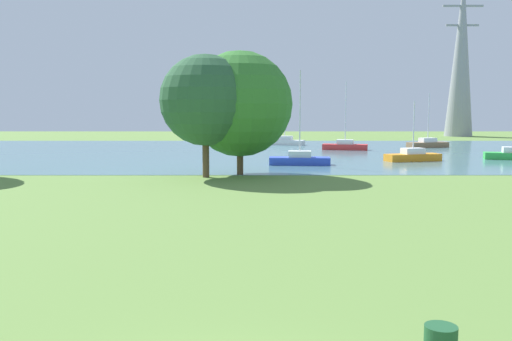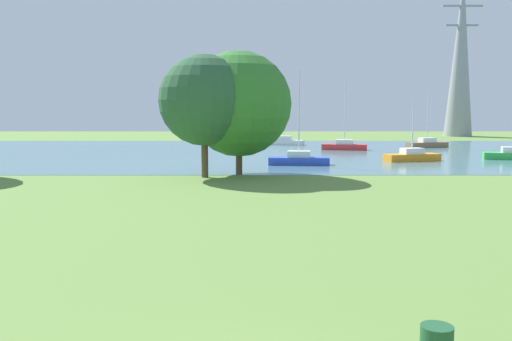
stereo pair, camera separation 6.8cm
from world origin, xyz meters
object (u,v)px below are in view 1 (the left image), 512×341
(sailboat_blue, at_px, (299,159))
(electricity_pylon, at_px, (461,55))
(sailboat_brown, at_px, (427,144))
(sailboat_orange, at_px, (413,156))
(tree_east_far, at_px, (205,100))
(sailboat_red, at_px, (345,146))
(sailboat_white, at_px, (285,141))
(tree_east_near, at_px, (240,104))

(sailboat_blue, bearing_deg, electricity_pylon, 57.69)
(sailboat_brown, distance_m, sailboat_orange, 17.73)
(sailboat_brown, bearing_deg, electricity_pylon, 63.80)
(sailboat_blue, xyz_separation_m, tree_east_far, (-6.75, -7.95, 4.54))
(sailboat_blue, distance_m, tree_east_far, 11.37)
(sailboat_orange, bearing_deg, electricity_pylon, 65.77)
(sailboat_red, height_order, electricity_pylon, electricity_pylon)
(sailboat_brown, bearing_deg, sailboat_red, -159.96)
(sailboat_orange, height_order, sailboat_white, sailboat_white)
(sailboat_brown, bearing_deg, sailboat_white, 164.44)
(electricity_pylon, bearing_deg, sailboat_blue, -122.31)
(sailboat_blue, bearing_deg, tree_east_near, -124.94)
(sailboat_brown, relative_size, tree_east_far, 0.78)
(sailboat_white, height_order, electricity_pylon, electricity_pylon)
(sailboat_red, relative_size, electricity_pylon, 0.29)
(sailboat_white, bearing_deg, electricity_pylon, 36.95)
(sailboat_orange, height_order, sailboat_red, sailboat_red)
(sailboat_brown, height_order, electricity_pylon, electricity_pylon)
(electricity_pylon, bearing_deg, tree_east_far, -123.58)
(sailboat_brown, height_order, tree_east_far, tree_east_far)
(sailboat_blue, xyz_separation_m, electricity_pylon, (29.33, 46.39, 12.43))
(tree_east_far, bearing_deg, tree_east_near, 33.24)
(sailboat_orange, bearing_deg, sailboat_red, 106.27)
(sailboat_orange, relative_size, sailboat_red, 0.69)
(sailboat_blue, height_order, tree_east_far, tree_east_far)
(sailboat_white, bearing_deg, sailboat_red, -53.24)
(sailboat_red, xyz_separation_m, tree_east_near, (-10.74, -22.69, 4.31))
(sailboat_red, relative_size, tree_east_near, 0.88)
(tree_east_far, bearing_deg, sailboat_red, 61.82)
(sailboat_blue, distance_m, sailboat_orange, 10.47)
(sailboat_brown, distance_m, sailboat_red, 10.75)
(sailboat_red, distance_m, tree_east_far, 27.75)
(sailboat_red, bearing_deg, electricity_pylon, 52.54)
(sailboat_brown, bearing_deg, sailboat_blue, -129.34)
(sailboat_white, distance_m, tree_east_far, 33.35)
(sailboat_orange, distance_m, tree_east_far, 20.63)
(sailboat_blue, xyz_separation_m, tree_east_near, (-4.55, -6.52, 4.31))
(sailboat_blue, relative_size, sailboat_brown, 1.20)
(sailboat_blue, distance_m, sailboat_red, 17.32)
(sailboat_blue, height_order, sailboat_white, sailboat_blue)
(tree_east_near, bearing_deg, tree_east_far, -146.76)
(sailboat_orange, bearing_deg, sailboat_white, 115.12)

